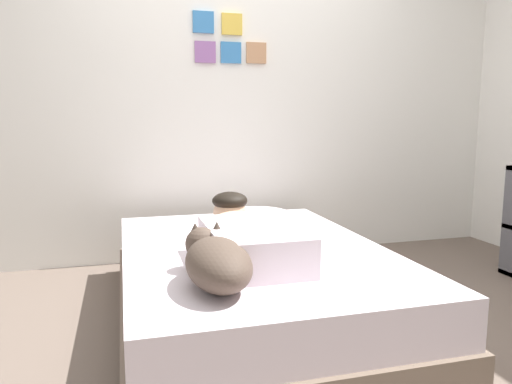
% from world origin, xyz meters
% --- Properties ---
extents(ground_plane, '(12.90, 12.90, 0.00)m').
position_xyz_m(ground_plane, '(0.00, 0.00, 0.00)').
color(ground_plane, '#66564C').
extents(back_wall, '(4.45, 0.12, 2.50)m').
position_xyz_m(back_wall, '(-0.00, 1.35, 1.25)').
color(back_wall, silver).
rests_on(back_wall, ground).
extents(bed, '(1.39, 1.99, 0.38)m').
position_xyz_m(bed, '(-0.15, 0.11, 0.19)').
color(bed, '#726051').
rests_on(bed, ground).
extents(pillow, '(0.52, 0.32, 0.11)m').
position_xyz_m(pillow, '(-0.01, 0.67, 0.44)').
color(pillow, silver).
rests_on(pillow, bed).
extents(person_lying, '(0.43, 0.92, 0.27)m').
position_xyz_m(person_lying, '(-0.23, -0.03, 0.49)').
color(person_lying, silver).
rests_on(person_lying, bed).
extents(dog, '(0.26, 0.57, 0.21)m').
position_xyz_m(dog, '(-0.46, -0.43, 0.49)').
color(dog, '#4C3D33').
rests_on(dog, bed).
extents(coffee_cup, '(0.12, 0.09, 0.07)m').
position_xyz_m(coffee_cup, '(-0.07, 0.47, 0.42)').
color(coffee_cup, white).
rests_on(coffee_cup, bed).
extents(cell_phone, '(0.07, 0.14, 0.01)m').
position_xyz_m(cell_phone, '(-0.38, -0.10, 0.39)').
color(cell_phone, black).
rests_on(cell_phone, bed).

